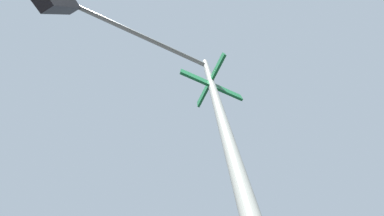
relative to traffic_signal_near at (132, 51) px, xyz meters
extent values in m
cylinder|color=slate|center=(-0.85, -1.00, -1.28)|extent=(0.12, 0.12, 6.21)
cylinder|color=slate|center=(0.11, 0.13, 1.42)|extent=(1.99, 2.32, 0.09)
cube|color=black|center=(1.07, 1.26, 0.97)|extent=(0.28, 0.28, 0.80)
sphere|color=red|center=(1.17, 1.37, 1.22)|extent=(0.18, 0.18, 0.18)
cube|color=#0F5128|center=(-0.85, -1.00, 0.06)|extent=(0.74, 0.86, 0.20)
cube|color=#0F5128|center=(-0.85, -1.00, 0.28)|extent=(0.79, 0.68, 0.20)
camera|label=1|loc=(-0.98, 0.02, -2.79)|focal=17.35mm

